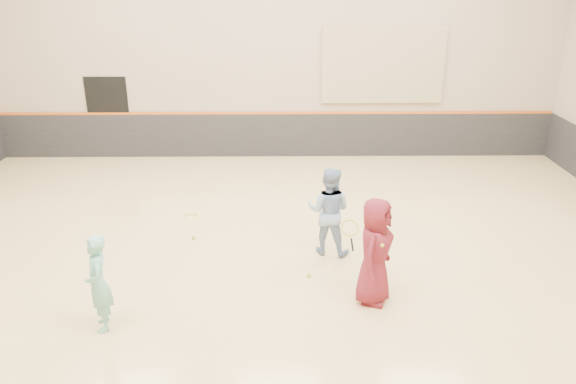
{
  "coord_description": "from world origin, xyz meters",
  "views": [
    {
      "loc": [
        0.14,
        -8.82,
        4.83
      ],
      "look_at": [
        0.25,
        0.4,
        1.15
      ],
      "focal_mm": 35.0,
      "sensor_mm": 36.0,
      "label": 1
    }
  ],
  "objects_px": {
    "girl": "(98,283)",
    "young_man": "(375,251)",
    "instructor": "(329,211)",
    "spare_racket": "(190,215)"
  },
  "relations": [
    {
      "from": "girl",
      "to": "young_man",
      "type": "relative_size",
      "value": 0.85
    },
    {
      "from": "girl",
      "to": "young_man",
      "type": "bearing_deg",
      "value": 80.16
    },
    {
      "from": "girl",
      "to": "instructor",
      "type": "relative_size",
      "value": 0.89
    },
    {
      "from": "girl",
      "to": "spare_racket",
      "type": "distance_m",
      "value": 3.94
    },
    {
      "from": "instructor",
      "to": "spare_racket",
      "type": "distance_m",
      "value": 3.24
    },
    {
      "from": "instructor",
      "to": "young_man",
      "type": "bearing_deg",
      "value": 126.91
    },
    {
      "from": "girl",
      "to": "spare_racket",
      "type": "height_order",
      "value": "girl"
    },
    {
      "from": "instructor",
      "to": "young_man",
      "type": "relative_size",
      "value": 0.95
    },
    {
      "from": "girl",
      "to": "instructor",
      "type": "height_order",
      "value": "instructor"
    },
    {
      "from": "young_man",
      "to": "spare_racket",
      "type": "distance_m",
      "value": 4.64
    }
  ]
}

